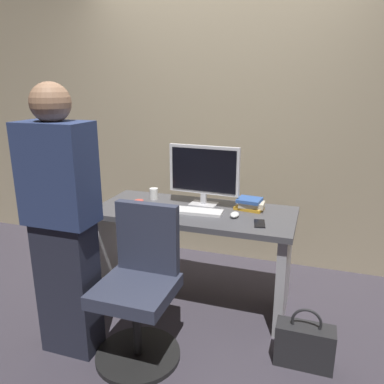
# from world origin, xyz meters

# --- Properties ---
(ground_plane) EXTENTS (9.00, 9.00, 0.00)m
(ground_plane) POSITION_xyz_m (0.00, 0.00, 0.00)
(ground_plane) COLOR #3D3842
(wall_back) EXTENTS (6.40, 0.10, 3.00)m
(wall_back) POSITION_xyz_m (0.00, 0.91, 1.50)
(wall_back) COLOR tan
(wall_back) RESTS_ON ground
(desk) EXTENTS (1.45, 0.64, 0.74)m
(desk) POSITION_xyz_m (0.00, 0.00, 0.51)
(desk) COLOR #4C4C51
(desk) RESTS_ON ground
(office_chair) EXTENTS (0.52, 0.52, 0.94)m
(office_chair) POSITION_xyz_m (-0.12, -0.67, 0.43)
(office_chair) COLOR black
(office_chair) RESTS_ON ground
(person_at_desk) EXTENTS (0.40, 0.24, 1.64)m
(person_at_desk) POSITION_xyz_m (-0.55, -0.77, 0.84)
(person_at_desk) COLOR #262838
(person_at_desk) RESTS_ON ground
(monitor) EXTENTS (0.54, 0.15, 0.46)m
(monitor) POSITION_xyz_m (0.03, 0.12, 0.99)
(monitor) COLOR silver
(monitor) RESTS_ON desk
(keyboard) EXTENTS (0.44, 0.15, 0.02)m
(keyboard) POSITION_xyz_m (0.01, -0.05, 0.75)
(keyboard) COLOR white
(keyboard) RESTS_ON desk
(mouse) EXTENTS (0.06, 0.10, 0.03)m
(mouse) POSITION_xyz_m (0.31, -0.05, 0.75)
(mouse) COLOR white
(mouse) RESTS_ON desk
(cup_near_keyboard) EXTENTS (0.06, 0.06, 0.09)m
(cup_near_keyboard) POSITION_xyz_m (-0.36, -0.16, 0.78)
(cup_near_keyboard) COLOR #D84C3F
(cup_near_keyboard) RESTS_ON desk
(cup_by_monitor) EXTENTS (0.07, 0.07, 0.09)m
(cup_by_monitor) POSITION_xyz_m (-0.39, 0.15, 0.78)
(cup_by_monitor) COLOR white
(cup_by_monitor) RESTS_ON desk
(book_stack) EXTENTS (0.22, 0.17, 0.08)m
(book_stack) POSITION_xyz_m (0.39, 0.14, 0.78)
(book_stack) COLOR gold
(book_stack) RESTS_ON desk
(cell_phone) EXTENTS (0.10, 0.15, 0.01)m
(cell_phone) POSITION_xyz_m (0.50, -0.14, 0.74)
(cell_phone) COLOR black
(cell_phone) RESTS_ON desk
(handbag) EXTENTS (0.34, 0.14, 0.38)m
(handbag) POSITION_xyz_m (0.85, -0.47, 0.14)
(handbag) COLOR #262628
(handbag) RESTS_ON ground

